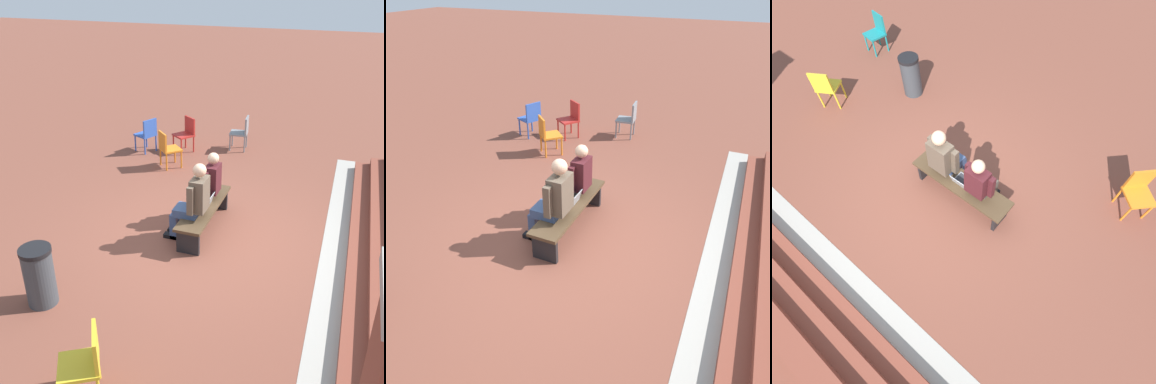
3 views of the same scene
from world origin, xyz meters
TOP-DOWN VIEW (x-y plane):
  - ground_plane at (0.00, 0.00)m, footprint 60.00×60.00m
  - concrete_strip at (-0.27, 2.05)m, footprint 8.16×0.40m
  - bench at (-0.27, -0.14)m, footprint 1.80×0.44m
  - person_student at (-0.62, -0.20)m, footprint 0.51×0.64m
  - person_adult at (0.10, -0.20)m, footprint 0.56×0.71m
  - laptop at (-0.31, -0.12)m, footprint 0.32×0.29m
  - plastic_chair_far_left at (-3.30, -2.61)m, footprint 0.56×0.56m
  - plastic_chair_by_pillar at (-3.68, -1.74)m, footprint 0.59×0.59m
  - plastic_chair_near_bench_left at (-2.57, -1.77)m, footprint 0.59×0.59m
  - plastic_chair_near_bench_right at (-4.23, -0.48)m, footprint 0.46×0.46m

SIDE VIEW (x-z plane):
  - ground_plane at x=0.00m, z-range 0.00..0.00m
  - concrete_strip at x=-0.27m, z-range 0.00..0.01m
  - bench at x=-0.27m, z-range 0.13..0.58m
  - plastic_chair_far_left at x=-3.30m, z-range 0.06..0.90m
  - plastic_chair_by_pillar at x=-3.68m, z-range 0.06..0.90m
  - plastic_chair_near_bench_left at x=-2.57m, z-range 0.06..0.90m
  - plastic_chair_near_bench_right at x=-4.23m, z-range 0.06..0.90m
  - laptop at x=-0.31m, z-range 0.39..0.61m
  - person_student at x=-0.62m, z-range 0.05..1.34m
  - person_adult at x=0.10m, z-range 0.04..1.42m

